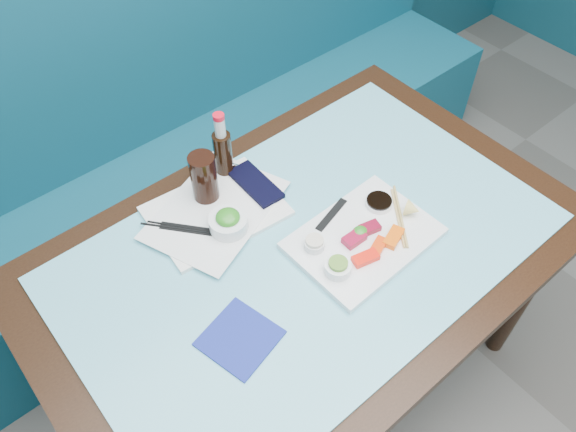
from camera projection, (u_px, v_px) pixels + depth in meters
booth_bench at (161, 171)px, 2.14m from camera, size 3.00×0.56×1.17m
dining_table at (307, 266)px, 1.50m from camera, size 1.40×0.90×0.75m
glass_top at (308, 247)px, 1.43m from camera, size 1.22×0.76×0.01m
sashimi_plate at (363, 238)px, 1.43m from camera, size 0.37×0.27×0.02m
salmon_left at (365, 258)px, 1.37m from camera, size 0.07×0.05×0.02m
salmon_mid at (378, 246)px, 1.40m from camera, size 0.07×0.05×0.01m
salmon_right at (394, 237)px, 1.41m from camera, size 0.07×0.05×0.02m
tuna_left at (354, 239)px, 1.41m from camera, size 0.06×0.04×0.02m
tuna_right at (370, 228)px, 1.43m from camera, size 0.06×0.04×0.02m
seaweed_garnish at (360, 232)px, 1.42m from camera, size 0.05×0.05×0.02m
ramekin_wasabi at (338, 268)px, 1.35m from camera, size 0.08×0.08×0.03m
wasabi_fill at (338, 263)px, 1.33m from camera, size 0.06×0.06×0.01m
ramekin_ginger at (314, 244)px, 1.40m from camera, size 0.05×0.05×0.02m
ginger_fill at (315, 241)px, 1.38m from camera, size 0.05×0.05×0.01m
soy_dish at (379, 203)px, 1.49m from camera, size 0.08×0.08×0.01m
soy_fill at (379, 201)px, 1.48m from camera, size 0.08×0.08×0.01m
lemon_wedge at (413, 209)px, 1.45m from camera, size 0.06×0.05×0.05m
chopstick_sleeve at (331, 214)px, 1.47m from camera, size 0.13×0.05×0.00m
wooden_chopstick_a at (398, 217)px, 1.46m from camera, size 0.13×0.16×0.01m
wooden_chopstick_b at (401, 216)px, 1.47m from camera, size 0.13×0.17×0.01m
serving_tray at (216, 211)px, 1.50m from camera, size 0.36×0.28×0.01m
paper_placemat at (216, 209)px, 1.49m from camera, size 0.43×0.37×0.00m
seaweed_bowl at (229, 223)px, 1.44m from camera, size 0.13×0.13×0.04m
seaweed_salad at (228, 217)px, 1.42m from camera, size 0.08×0.08×0.03m
cola_glass at (204, 177)px, 1.47m from camera, size 0.07×0.07×0.14m
navy_pouch at (256, 184)px, 1.54m from camera, size 0.08×0.17×0.01m
fork at (231, 164)px, 1.59m from camera, size 0.06×0.10×0.01m
black_chopstick_a at (186, 230)px, 1.44m from camera, size 0.16×0.19×0.01m
black_chopstick_b at (189, 228)px, 1.45m from camera, size 0.14×0.18×0.01m
tray_sleeve at (188, 229)px, 1.45m from camera, size 0.11×0.13×0.00m
cola_bottle_body at (223, 155)px, 1.54m from camera, size 0.06×0.06×0.14m
cola_bottle_neck at (220, 127)px, 1.46m from camera, size 0.03×0.03×0.06m
cola_bottle_cap at (219, 117)px, 1.44m from camera, size 0.04×0.04×0.01m
blue_napkin at (240, 338)px, 1.26m from camera, size 0.18×0.18×0.01m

